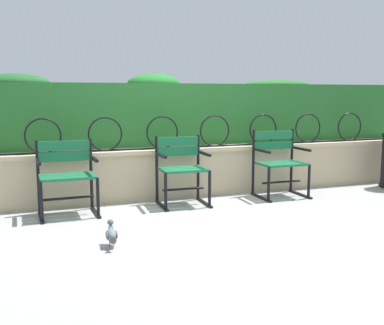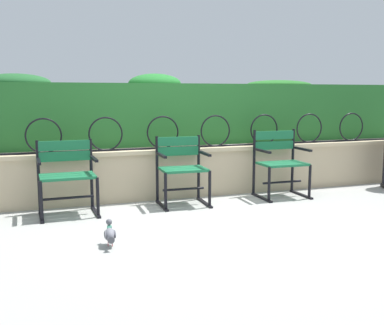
{
  "view_description": "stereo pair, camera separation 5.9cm",
  "coord_description": "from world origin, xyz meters",
  "px_view_note": "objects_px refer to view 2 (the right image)",
  "views": [
    {
      "loc": [
        -1.81,
        -4.83,
        1.34
      ],
      "look_at": [
        0.0,
        0.13,
        0.55
      ],
      "focal_mm": 43.29,
      "sensor_mm": 36.0,
      "label": 1
    },
    {
      "loc": [
        -1.76,
        -4.85,
        1.34
      ],
      "look_at": [
        0.0,
        0.13,
        0.55
      ],
      "focal_mm": 43.29,
      "sensor_mm": 36.0,
      "label": 2
    }
  ],
  "objects_px": {
    "park_chair_centre": "(182,167)",
    "park_chair_left": "(67,174)",
    "pigeon_near_chairs": "(110,234)",
    "park_chair_right": "(280,161)"
  },
  "relations": [
    {
      "from": "park_chair_centre",
      "to": "pigeon_near_chairs",
      "type": "distance_m",
      "value": 1.74
    },
    {
      "from": "park_chair_centre",
      "to": "park_chair_right",
      "type": "bearing_deg",
      "value": -0.33
    },
    {
      "from": "park_chair_centre",
      "to": "park_chair_left",
      "type": "bearing_deg",
      "value": -178.9
    },
    {
      "from": "park_chair_centre",
      "to": "pigeon_near_chairs",
      "type": "bearing_deg",
      "value": -129.98
    },
    {
      "from": "park_chair_left",
      "to": "pigeon_near_chairs",
      "type": "bearing_deg",
      "value": -78.68
    },
    {
      "from": "park_chair_right",
      "to": "pigeon_near_chairs",
      "type": "relative_size",
      "value": 2.99
    },
    {
      "from": "park_chair_right",
      "to": "pigeon_near_chairs",
      "type": "distance_m",
      "value": 2.79
    },
    {
      "from": "park_chair_left",
      "to": "pigeon_near_chairs",
      "type": "relative_size",
      "value": 2.84
    },
    {
      "from": "park_chair_centre",
      "to": "pigeon_near_chairs",
      "type": "xyz_separation_m",
      "value": [
        -1.1,
        -1.31,
        -0.34
      ]
    },
    {
      "from": "park_chair_centre",
      "to": "pigeon_near_chairs",
      "type": "height_order",
      "value": "park_chair_centre"
    }
  ]
}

